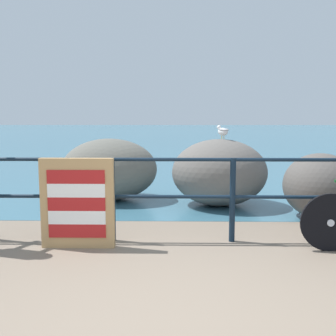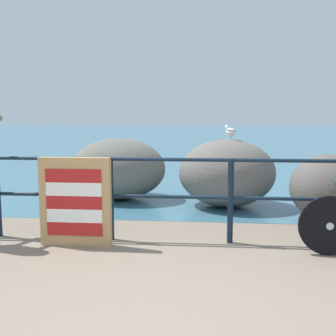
{
  "view_description": "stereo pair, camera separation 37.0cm",
  "coord_description": "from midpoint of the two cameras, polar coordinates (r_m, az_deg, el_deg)",
  "views": [
    {
      "loc": [
        0.03,
        -2.57,
        1.48
      ],
      "look_at": [
        -0.06,
        2.44,
        0.85
      ],
      "focal_mm": 41.75,
      "sensor_mm": 36.0,
      "label": 1
    },
    {
      "loc": [
        0.4,
        -2.55,
        1.48
      ],
      "look_at": [
        -0.06,
        2.44,
        0.85
      ],
      "focal_mm": 41.75,
      "sensor_mm": 36.0,
      "label": 2
    }
  ],
  "objects": [
    {
      "name": "breakwater_boulder_left",
      "position": [
        7.24,
        -5.81,
        -0.13
      ],
      "size": [
        1.74,
        1.41,
        1.13
      ],
      "color": "#5F5D55",
      "rests_on": "ground"
    },
    {
      "name": "seagull",
      "position": [
        6.68,
        10.68,
        5.34
      ],
      "size": [
        0.23,
        0.33,
        0.23
      ],
      "rotation": [
        0.0,
        0.0,
        2.06
      ],
      "color": "gold",
      "rests_on": "breakwater_boulder_main"
    },
    {
      "name": "breakwater_boulder_main",
      "position": [
        6.71,
        10.14,
        -0.73
      ],
      "size": [
        1.62,
        1.46,
        1.14
      ],
      "color": "#605B56",
      "rests_on": "ground"
    },
    {
      "name": "promenade_railing",
      "position": [
        4.69,
        2.53,
        -3.17
      ],
      "size": [
        7.31,
        0.07,
        1.02
      ],
      "color": "black",
      "rests_on": "ground_plane"
    },
    {
      "name": "sea_surface",
      "position": [
        50.54,
        5.07,
        5.48
      ],
      "size": [
        120.0,
        90.0,
        0.01
      ],
      "primitive_type": "cube",
      "color": "#38667A",
      "rests_on": "ground_plane"
    },
    {
      "name": "folded_deckchair_stack",
      "position": [
        4.64,
        -11.17,
        -4.89
      ],
      "size": [
        0.84,
        0.1,
        1.04
      ],
      "color": "tan",
      "rests_on": "ground_plane"
    },
    {
      "name": "breakwater_boulder_right",
      "position": [
        6.2,
        23.93,
        -2.66
      ],
      "size": [
        1.08,
        1.14,
        0.97
      ],
      "color": "#534E49",
      "rests_on": "ground"
    },
    {
      "name": "ground_plane",
      "position": [
        22.61,
        4.74,
        3.28
      ],
      "size": [
        120.0,
        120.0,
        0.1
      ],
      "primitive_type": "cube",
      "color": "#756656"
    }
  ]
}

